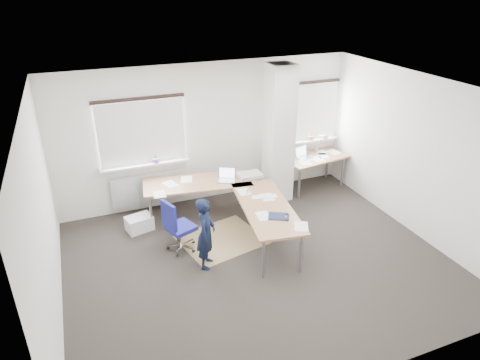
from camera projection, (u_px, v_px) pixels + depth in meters
name	position (u px, v px, depth m)	size (l,w,h in m)	color
ground	(258.00, 261.00, 7.00)	(6.00, 6.00, 0.00)	#292521
room_shell	(259.00, 151.00, 6.69)	(6.04, 5.04, 2.82)	silver
floor_mat	(222.00, 239.00, 7.58)	(1.36, 1.15, 0.01)	#9C8155
white_crate	(139.00, 223.00, 7.82)	(0.46, 0.32, 0.28)	white
desk_main	(233.00, 195.00, 7.64)	(2.40, 2.93, 0.96)	brown
desk_side	(315.00, 159.00, 9.18)	(1.49, 0.91, 1.22)	brown
task_chair	(180.00, 236.00, 7.19)	(0.56, 0.54, 0.96)	navy
person	(206.00, 233.00, 6.66)	(0.44, 0.29, 1.20)	black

